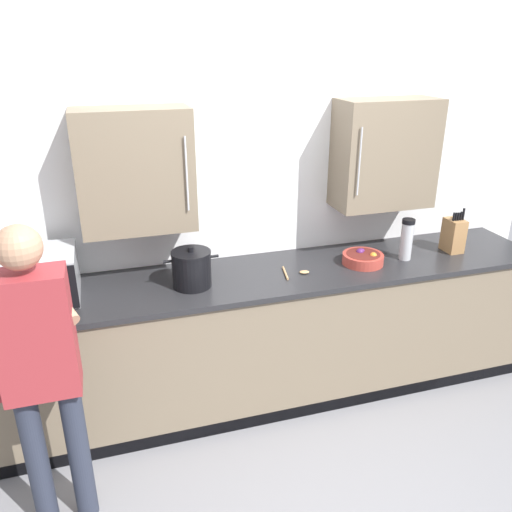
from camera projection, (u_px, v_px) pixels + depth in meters
name	position (u px, v px, depth m)	size (l,w,h in m)	color
ground_plane	(315.00, 467.00, 3.10)	(9.51, 9.51, 0.00)	gray
back_wall_tiled	(260.00, 190.00, 3.54)	(4.34, 0.44, 2.71)	white
counter_unit	(275.00, 334.00, 3.60)	(3.78, 0.69, 0.95)	#756651
microwave_oven	(25.00, 278.00, 2.99)	(0.53, 0.43, 0.28)	#B7BABF
stock_pot	(192.00, 269.00, 3.18)	(0.34, 0.24, 0.26)	black
fruit_bowl	(363.00, 258.00, 3.52)	(0.28, 0.28, 0.09)	#AD3D33
wooden_spoon	(296.00, 272.00, 3.38)	(0.18, 0.19, 0.02)	tan
knife_block	(453.00, 235.00, 3.70)	(0.11, 0.15, 0.32)	#A37547
thermos_flask	(407.00, 239.00, 3.56)	(0.09, 0.09, 0.29)	#B7BABF
person_figure	(39.00, 360.00, 2.41)	(0.44, 0.55, 1.65)	#282D3D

